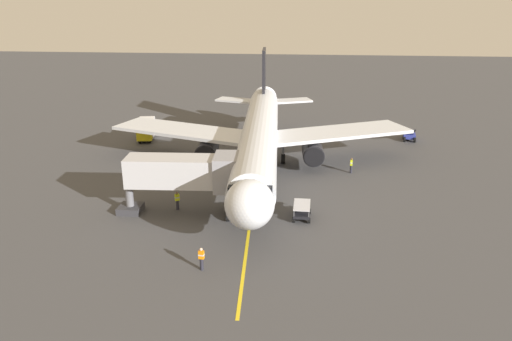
# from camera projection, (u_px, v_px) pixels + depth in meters

# --- Properties ---
(ground_plane) EXTENTS (220.00, 220.00, 0.00)m
(ground_plane) POSITION_uv_depth(u_px,v_px,m) (253.00, 165.00, 55.55)
(ground_plane) COLOR #424244
(apron_lead_in_line) EXTENTS (2.24, 39.96, 0.01)m
(apron_lead_in_line) POSITION_uv_depth(u_px,v_px,m) (254.00, 192.00, 47.82)
(apron_lead_in_line) COLOR yellow
(apron_lead_in_line) RESTS_ON ground
(airplane) EXTENTS (34.76, 40.33, 11.50)m
(airplane) POSITION_uv_depth(u_px,v_px,m) (260.00, 136.00, 52.36)
(airplane) COLOR silver
(airplane) RESTS_ON ground
(jet_bridge) EXTENTS (11.47, 3.42, 5.40)m
(jet_bridge) POSITION_uv_depth(u_px,v_px,m) (192.00, 173.00, 42.06)
(jet_bridge) COLOR #B7B7BC
(jet_bridge) RESTS_ON ground
(ground_crew_marshaller) EXTENTS (0.43, 0.30, 1.71)m
(ground_crew_marshaller) POSITION_uv_depth(u_px,v_px,m) (201.00, 259.00, 34.10)
(ground_crew_marshaller) COLOR #23232D
(ground_crew_marshaller) RESTS_ON ground
(ground_crew_wing_walker) EXTENTS (0.29, 0.42, 1.71)m
(ground_crew_wing_walker) POSITION_uv_depth(u_px,v_px,m) (351.00, 165.00, 52.79)
(ground_crew_wing_walker) COLOR #23232D
(ground_crew_wing_walker) RESTS_ON ground
(ground_crew_loader) EXTENTS (0.47, 0.44, 1.71)m
(ground_crew_loader) POSITION_uv_depth(u_px,v_px,m) (177.00, 200.00, 43.75)
(ground_crew_loader) COLOR #23232D
(ground_crew_loader) RESTS_ON ground
(baggage_cart_near_nose) EXTENTS (1.62, 2.64, 1.27)m
(baggage_cart_near_nose) POSITION_uv_depth(u_px,v_px,m) (302.00, 211.00, 42.16)
(baggage_cart_near_nose) COLOR black
(baggage_cart_near_nose) RESTS_ON ground
(belt_loader_portside) EXTENTS (1.83, 4.69, 2.32)m
(belt_loader_portside) POSITION_uv_depth(u_px,v_px,m) (409.00, 135.00, 64.75)
(belt_loader_portside) COLOR #2D3899
(belt_loader_portside) RESTS_ON ground
(belt_loader_starboard_side) EXTENTS (2.12, 4.73, 2.32)m
(belt_loader_starboard_side) POSITION_uv_depth(u_px,v_px,m) (234.00, 209.00, 42.43)
(belt_loader_starboard_side) COLOR black
(belt_loader_starboard_side) RESTS_ON ground
(box_truck_rear_apron) EXTENTS (2.72, 4.87, 2.62)m
(box_truck_rear_apron) POSITION_uv_depth(u_px,v_px,m) (146.00, 129.00, 64.97)
(box_truck_rear_apron) COLOR yellow
(box_truck_rear_apron) RESTS_ON ground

